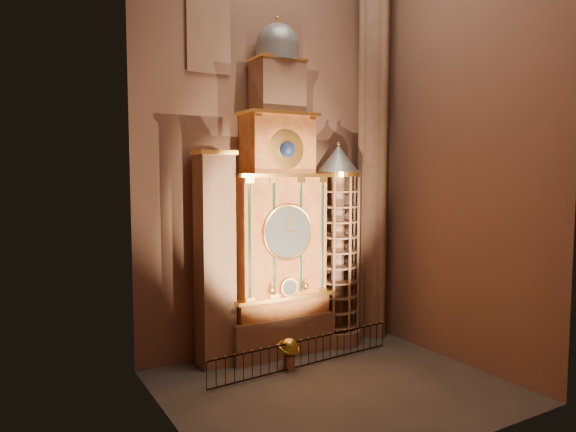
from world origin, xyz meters
TOP-DOWN VIEW (x-y plane):
  - floor at (0.00, 0.00)m, footprint 14.00×14.00m
  - wall_back at (0.00, 6.00)m, footprint 22.00×0.00m
  - wall_left at (-7.00, 0.00)m, footprint 0.00×22.00m
  - wall_right at (7.00, 0.00)m, footprint 0.00×22.00m
  - astronomical_clock at (0.00, 4.96)m, footprint 5.60×2.41m
  - portrait_tower at (-3.40, 4.98)m, footprint 1.80×1.60m
  - stair_turret at (3.50, 4.70)m, footprint 2.50×2.50m
  - gothic_pier at (6.10, 5.00)m, footprint 2.04×2.04m
  - stained_glass_window at (-3.20, 5.92)m, footprint 2.20×0.14m
  - celestial_globe at (-0.69, 2.68)m, footprint 1.29×1.25m
  - iron_railing at (0.10, 2.55)m, footprint 10.09×0.71m

SIDE VIEW (x-z plane):
  - floor at x=0.00m, z-range 0.00..0.00m
  - iron_railing at x=0.10m, z-range 0.06..1.33m
  - celestial_globe at x=-0.69m, z-range 0.15..1.64m
  - portrait_tower at x=-3.40m, z-range 0.05..10.25m
  - stair_turret at x=3.50m, z-range -0.13..10.67m
  - astronomical_clock at x=0.00m, z-range -1.67..15.03m
  - wall_back at x=0.00m, z-range 0.00..22.00m
  - wall_left at x=-7.00m, z-range 0.00..22.00m
  - wall_right at x=7.00m, z-range 0.00..22.00m
  - gothic_pier at x=6.10m, z-range 0.00..22.00m
  - stained_glass_window at x=-3.20m, z-range 13.90..19.10m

